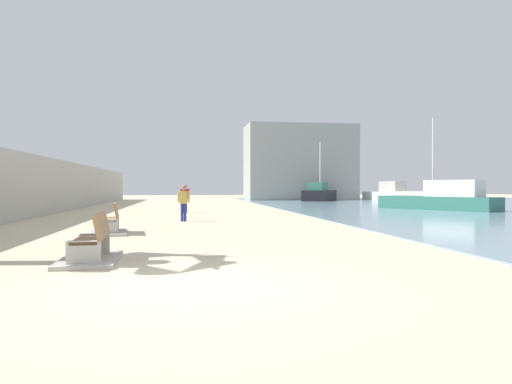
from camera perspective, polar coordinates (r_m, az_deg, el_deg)
The scene contains 11 objects.
ground_plane at distance 25.42m, azimuth -8.16°, elevation -2.73°, with size 120.00×120.00×0.00m, color beige.
seawall at distance 26.43m, azimuth -24.65°, elevation 0.62°, with size 0.80×64.00×3.02m, color #ADAAA3.
bench_near at distance 10.23m, azimuth -18.78°, elevation -6.47°, with size 1.18×2.14×0.98m.
bench_far at distance 16.10m, azimuth -16.81°, elevation -3.87°, with size 1.33×2.21×0.98m.
person_walking at distance 27.82m, azimuth -8.35°, elevation -0.51°, with size 0.52×0.23×1.62m.
person_standing at distance 21.02m, azimuth -8.51°, elevation -1.04°, with size 0.53×0.21×1.53m.
boat_outer at distance 49.59m, azimuth 7.41°, elevation -0.21°, with size 4.40×5.02×5.97m.
boat_nearest at distance 32.49m, azimuth 20.92°, elevation -0.78°, with size 5.44×7.53×1.86m.
boat_far_left at distance 41.99m, azimuth 20.59°, elevation -0.43°, with size 3.99×7.70×7.07m.
boat_far_right at distance 52.16m, azimuth 15.27°, elevation -0.18°, with size 2.44×7.95×1.98m.
harbor_building at distance 54.97m, azimuth 5.13°, elevation 3.42°, with size 12.00×6.00×8.32m, color #9E9E99.
Camera 1 is at (-0.11, -7.38, 1.49)m, focal length 34.08 mm.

